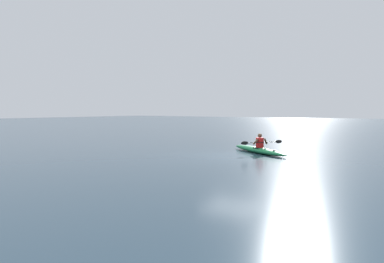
{
  "coord_description": "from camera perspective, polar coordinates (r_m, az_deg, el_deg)",
  "views": [
    {
      "loc": [
        -7.29,
        14.15,
        2.16
      ],
      "look_at": [
        0.14,
        3.05,
        1.31
      ],
      "focal_mm": 31.83,
      "sensor_mm": 36.0,
      "label": 1
    }
  ],
  "objects": [
    {
      "name": "ground_plane",
      "position": [
        16.07,
        6.5,
        -4.1
      ],
      "size": [
        160.0,
        160.0,
        0.0
      ],
      "primitive_type": "plane",
      "color": "#283D4C"
    },
    {
      "name": "kayak",
      "position": [
        17.42,
        11.09,
        -3.06
      ],
      "size": [
        4.02,
        3.03,
        0.29
      ],
      "color": "#19723F",
      "rests_on": "ground"
    },
    {
      "name": "kayaker",
      "position": [
        17.27,
        11.33,
        -1.7
      ],
      "size": [
        1.37,
        1.99,
        0.7
      ],
      "color": "red",
      "rests_on": "kayak"
    }
  ]
}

